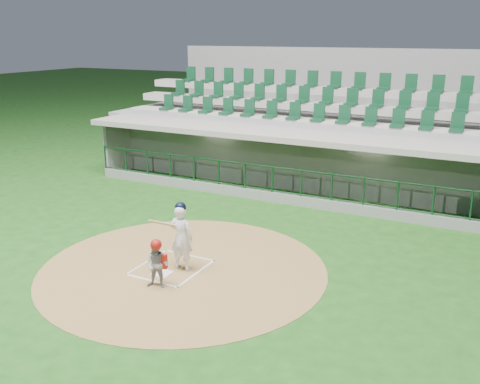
{
  "coord_description": "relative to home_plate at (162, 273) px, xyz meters",
  "views": [
    {
      "loc": [
        7.23,
        -10.51,
        5.71
      ],
      "look_at": [
        0.46,
        2.6,
        1.3
      ],
      "focal_mm": 40.0,
      "sensor_mm": 36.0,
      "label": 1
    }
  ],
  "objects": [
    {
      "name": "seating_deck",
      "position": [
        0.0,
        11.61,
        1.4
      ],
      "size": [
        17.0,
        6.72,
        5.15
      ],
      "color": "gray",
      "rests_on": "ground"
    },
    {
      "name": "home_plate",
      "position": [
        0.0,
        0.0,
        0.0
      ],
      "size": [
        0.43,
        0.43,
        0.02
      ],
      "primitive_type": "cube",
      "color": "silver",
      "rests_on": "dirt_circle"
    },
    {
      "name": "ground",
      "position": [
        0.0,
        0.7,
        -0.02
      ],
      "size": [
        120.0,
        120.0,
        0.0
      ],
      "primitive_type": "plane",
      "color": "#184614",
      "rests_on": "ground"
    },
    {
      "name": "batter_box_chalk",
      "position": [
        0.0,
        0.4,
        -0.0
      ],
      "size": [
        1.55,
        1.8,
        0.01
      ],
      "color": "silver",
      "rests_on": "ground"
    },
    {
      "name": "catcher",
      "position": [
        0.33,
        -0.63,
        0.58
      ],
      "size": [
        0.63,
        0.54,
        1.19
      ],
      "color": "gray",
      "rests_on": "dirt_circle"
    },
    {
      "name": "dugout_structure",
      "position": [
        0.18,
        8.53,
        0.93
      ],
      "size": [
        16.4,
        3.7,
        3.0
      ],
      "color": "slate",
      "rests_on": "ground"
    },
    {
      "name": "dirt_circle",
      "position": [
        0.3,
        0.5,
        -0.02
      ],
      "size": [
        7.2,
        7.2,
        0.01
      ],
      "primitive_type": "cylinder",
      "color": "brown",
      "rests_on": "ground"
    },
    {
      "name": "batter",
      "position": [
        0.29,
        0.46,
        0.87
      ],
      "size": [
        0.85,
        0.85,
        1.76
      ],
      "color": "white",
      "rests_on": "dirt_circle"
    }
  ]
}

